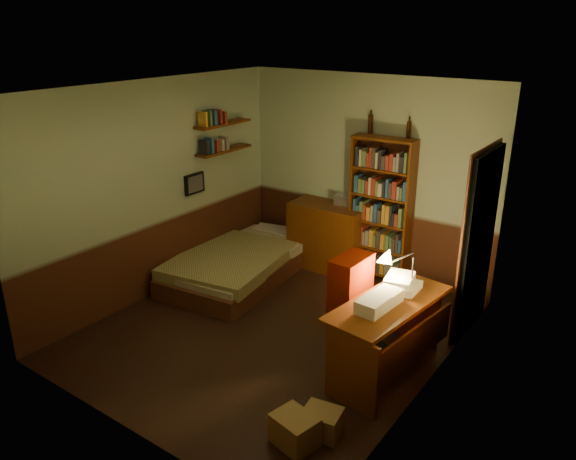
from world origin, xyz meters
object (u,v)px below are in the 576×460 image
Objects in this scene: desk_lamp at (413,262)px; office_chair at (367,308)px; bed at (241,254)px; cardboard_box_a at (295,430)px; cardboard_box_b at (322,422)px; bookshelf at (380,211)px; desk at (387,337)px; mini_stereo at (344,200)px; dresser at (328,236)px.

office_chair is (-0.36, -0.20, -0.52)m from desk_lamp.
cardboard_box_a is at bearing -48.97° from bed.
bed is at bearing 137.54° from cardboard_box_a.
cardboard_box_a is 0.26m from cardboard_box_b.
bookshelf is 3.08× the size of desk_lamp.
desk_lamp is (0.07, 0.33, 0.68)m from desk.
office_chair is at bearing -64.49° from mini_stereo.
mini_stereo is 0.67× the size of cardboard_box_a.
office_chair reaches higher than bed.
office_chair reaches higher than cardboard_box_b.
desk_lamp is at bearing 83.11° from cardboard_box_a.
desk_lamp is (1.81, -1.42, 0.60)m from dresser.
bed is 1.90m from bookshelf.
dresser is at bearing -153.01° from mini_stereo.
desk is at bearing -24.87° from bed.
desk_lamp reaches higher than dresser.
cardboard_box_a is (1.45, -3.22, -0.84)m from mini_stereo.
office_chair is at bearing -24.08° from bed.
desk_lamp is at bearing -40.30° from dresser.
dresser reaches higher than cardboard_box_b.
office_chair reaches higher than dresser.
bookshelf is at bearing 27.35° from bed.
dresser is at bearing 43.18° from bed.
dresser is 3.30× the size of cardboard_box_b.
bed is 6.27× the size of cardboard_box_a.
bed is 3.17m from cardboard_box_b.
office_chair is at bearing -50.35° from dresser.
bed is 1.56× the size of desk.
dresser reaches higher than cardboard_box_a.
office_chair is (2.23, -0.71, 0.21)m from bed.
bookshelf is 3.22m from cardboard_box_b.
cardboard_box_b is (1.56, -2.99, -0.86)m from mini_stereo.
office_chair is 3.45× the size of cardboard_box_b.
bookshelf reaches higher than cardboard_box_b.
desk is at bearing -22.12° from office_chair.
desk is at bearing -47.40° from dresser.
mini_stereo reaches higher than cardboard_box_a.
desk_lamp reaches higher than cardboard_box_a.
office_chair reaches higher than cardboard_box_a.
cardboard_box_b is (0.11, 0.23, -0.02)m from cardboard_box_a.
dresser is 0.95× the size of office_chair.
desk_lamp reaches higher than office_chair.
desk_lamp reaches higher than bed.
cardboard_box_b is (2.50, -1.95, -0.21)m from bed.
bed is 1.54m from mini_stereo.
bookshelf reaches higher than desk.
bed is 7.03× the size of cardboard_box_b.
mini_stereo is at bearing 137.33° from desk.
desk_lamp is at bearing -56.51° from bookshelf.
mini_stereo is 0.17× the size of desk.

